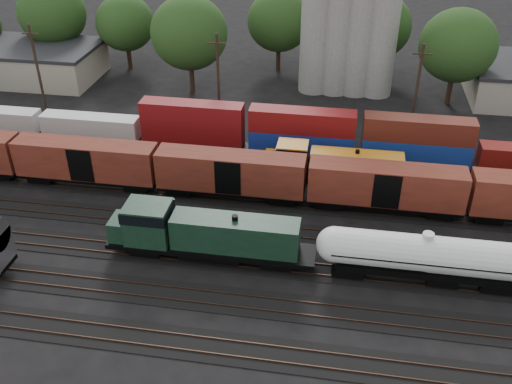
% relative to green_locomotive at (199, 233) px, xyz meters
% --- Properties ---
extents(ground, '(600.00, 600.00, 0.00)m').
position_rel_green_locomotive_xyz_m(ground, '(7.82, 5.00, -2.76)').
color(ground, black).
extents(tracks, '(180.00, 33.20, 0.20)m').
position_rel_green_locomotive_xyz_m(tracks, '(7.82, 5.00, -2.71)').
color(tracks, black).
rests_on(tracks, ground).
extents(green_locomotive, '(18.35, 3.24, 4.86)m').
position_rel_green_locomotive_xyz_m(green_locomotive, '(0.00, 0.00, 0.00)').
color(green_locomotive, black).
rests_on(green_locomotive, ground).
extents(tank_car_a, '(17.83, 3.19, 4.67)m').
position_rel_green_locomotive_xyz_m(tank_car_a, '(19.04, 0.00, 0.01)').
color(tank_car_a, white).
rests_on(tank_car_a, ground).
extents(orange_locomotive, '(16.20, 2.70, 4.05)m').
position_rel_green_locomotive_xyz_m(orange_locomotive, '(10.53, 15.00, -0.43)').
color(orange_locomotive, black).
rests_on(orange_locomotive, ground).
extents(boxcar_string, '(184.40, 2.90, 4.20)m').
position_rel_green_locomotive_xyz_m(boxcar_string, '(23.87, 10.00, 0.36)').
color(boxcar_string, black).
rests_on(boxcar_string, ground).
extents(container_wall, '(163.60, 2.60, 5.80)m').
position_rel_green_locomotive_xyz_m(container_wall, '(4.93, 20.00, 0.01)').
color(container_wall, black).
rests_on(container_wall, ground).
extents(grain_silo, '(13.40, 5.00, 29.00)m').
position_rel_green_locomotive_xyz_m(grain_silo, '(11.10, 41.00, 8.50)').
color(grain_silo, gray).
rests_on(grain_silo, ground).
extents(industrial_sheds, '(119.38, 17.26, 5.10)m').
position_rel_green_locomotive_xyz_m(industrial_sheds, '(14.44, 40.25, -0.20)').
color(industrial_sheds, '#9E937F').
rests_on(industrial_sheds, ground).
extents(tree_band, '(167.55, 21.10, 13.71)m').
position_rel_green_locomotive_xyz_m(tree_band, '(2.13, 43.67, 5.04)').
color(tree_band, black).
rests_on(tree_band, ground).
extents(utility_poles, '(122.20, 0.36, 12.00)m').
position_rel_green_locomotive_xyz_m(utility_poles, '(7.82, 27.00, 3.46)').
color(utility_poles, black).
rests_on(utility_poles, ground).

